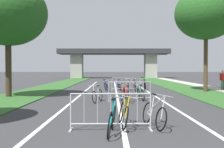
{
  "coord_description": "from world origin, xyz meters",
  "views": [
    {
      "loc": [
        -0.32,
        -2.43,
        1.73
      ],
      "look_at": [
        -0.34,
        19.63,
        1.29
      ],
      "focal_mm": 39.74,
      "sensor_mm": 36.0,
      "label": 1
    }
  ],
  "objects_px": {
    "bicycle_blue_1": "(106,87)",
    "bicycle_black_8": "(145,86)",
    "crowd_barrier_third": "(126,84)",
    "pedestrian_pushing_bike": "(223,78)",
    "tree_left_maple_mid": "(8,13)",
    "bicycle_teal_7": "(112,119)",
    "bicycle_orange_9": "(125,93)",
    "bicycle_silver_3": "(154,114)",
    "bicycle_green_5": "(141,94)",
    "bicycle_white_10": "(129,86)",
    "bicycle_purple_4": "(136,86)",
    "crowd_barrier_second": "(130,91)",
    "crowd_barrier_nearest": "(111,112)",
    "bicycle_yellow_2": "(124,114)",
    "tree_right_oak_near": "(206,13)",
    "bicycle_red_6": "(125,95)",
    "bicycle_blue_11": "(119,86)",
    "bicycle_white_0": "(98,95)"
  },
  "relations": [
    {
      "from": "bicycle_red_6",
      "to": "crowd_barrier_nearest",
      "type": "bearing_deg",
      "value": -107.19
    },
    {
      "from": "crowd_barrier_nearest",
      "to": "bicycle_purple_4",
      "type": "height_order",
      "value": "crowd_barrier_nearest"
    },
    {
      "from": "bicycle_red_6",
      "to": "bicycle_teal_7",
      "type": "relative_size",
      "value": 1.0
    },
    {
      "from": "bicycle_white_0",
      "to": "bicycle_red_6",
      "type": "height_order",
      "value": "bicycle_white_0"
    },
    {
      "from": "tree_left_maple_mid",
      "to": "bicycle_white_10",
      "type": "xyz_separation_m",
      "value": [
        7.69,
        5.07,
        -4.78
      ]
    },
    {
      "from": "crowd_barrier_second",
      "to": "pedestrian_pushing_bike",
      "type": "bearing_deg",
      "value": 39.7
    },
    {
      "from": "tree_left_maple_mid",
      "to": "bicycle_purple_4",
      "type": "relative_size",
      "value": 4.34
    },
    {
      "from": "crowd_barrier_third",
      "to": "pedestrian_pushing_bike",
      "type": "relative_size",
      "value": 1.42
    },
    {
      "from": "bicycle_white_0",
      "to": "pedestrian_pushing_bike",
      "type": "bearing_deg",
      "value": -130.31
    },
    {
      "from": "bicycle_teal_7",
      "to": "crowd_barrier_second",
      "type": "bearing_deg",
      "value": 87.67
    },
    {
      "from": "bicycle_blue_1",
      "to": "bicycle_orange_9",
      "type": "height_order",
      "value": "bicycle_orange_9"
    },
    {
      "from": "bicycle_red_6",
      "to": "bicycle_teal_7",
      "type": "height_order",
      "value": "bicycle_teal_7"
    },
    {
      "from": "bicycle_blue_11",
      "to": "tree_right_oak_near",
      "type": "bearing_deg",
      "value": -19.62
    },
    {
      "from": "crowd_barrier_nearest",
      "to": "bicycle_red_6",
      "type": "relative_size",
      "value": 1.36
    },
    {
      "from": "crowd_barrier_second",
      "to": "tree_right_oak_near",
      "type": "bearing_deg",
      "value": 41.07
    },
    {
      "from": "crowd_barrier_nearest",
      "to": "bicycle_silver_3",
      "type": "height_order",
      "value": "crowd_barrier_nearest"
    },
    {
      "from": "bicycle_blue_11",
      "to": "crowd_barrier_second",
      "type": "bearing_deg",
      "value": -93.88
    },
    {
      "from": "crowd_barrier_second",
      "to": "bicycle_silver_3",
      "type": "bearing_deg",
      "value": -87.11
    },
    {
      "from": "bicycle_green_5",
      "to": "crowd_barrier_nearest",
      "type": "bearing_deg",
      "value": -109.6
    },
    {
      "from": "crowd_barrier_third",
      "to": "bicycle_blue_1",
      "type": "relative_size",
      "value": 1.43
    },
    {
      "from": "bicycle_blue_11",
      "to": "crowd_barrier_nearest",
      "type": "bearing_deg",
      "value": -99.71
    },
    {
      "from": "bicycle_blue_1",
      "to": "bicycle_black_8",
      "type": "xyz_separation_m",
      "value": [
        3.13,
        0.95,
        -0.01
      ]
    },
    {
      "from": "bicycle_teal_7",
      "to": "bicycle_black_8",
      "type": "bearing_deg",
      "value": 84.55
    },
    {
      "from": "bicycle_blue_1",
      "to": "pedestrian_pushing_bike",
      "type": "xyz_separation_m",
      "value": [
        9.42,
        0.78,
        0.64
      ]
    },
    {
      "from": "tree_right_oak_near",
      "to": "bicycle_white_0",
      "type": "xyz_separation_m",
      "value": [
        -7.82,
        -5.67,
        -5.54
      ]
    },
    {
      "from": "bicycle_teal_7",
      "to": "bicycle_orange_9",
      "type": "xyz_separation_m",
      "value": [
        0.71,
        7.25,
        -0.0
      ]
    },
    {
      "from": "crowd_barrier_second",
      "to": "bicycle_green_5",
      "type": "bearing_deg",
      "value": 36.26
    },
    {
      "from": "bicycle_teal_7",
      "to": "bicycle_white_10",
      "type": "relative_size",
      "value": 0.99
    },
    {
      "from": "bicycle_red_6",
      "to": "bicycle_blue_11",
      "type": "xyz_separation_m",
      "value": [
        -0.09,
        7.17,
        -0.02
      ]
    },
    {
      "from": "tree_left_maple_mid",
      "to": "pedestrian_pushing_bike",
      "type": "height_order",
      "value": "tree_left_maple_mid"
    },
    {
      "from": "crowd_barrier_second",
      "to": "pedestrian_pushing_bike",
      "type": "relative_size",
      "value": 1.42
    },
    {
      "from": "crowd_barrier_second",
      "to": "bicycle_green_5",
      "type": "xyz_separation_m",
      "value": [
        0.64,
        0.47,
        -0.16
      ]
    },
    {
      "from": "crowd_barrier_second",
      "to": "bicycle_red_6",
      "type": "height_order",
      "value": "crowd_barrier_second"
    },
    {
      "from": "crowd_barrier_nearest",
      "to": "bicycle_black_8",
      "type": "bearing_deg",
      "value": 78.37
    },
    {
      "from": "bicycle_blue_1",
      "to": "pedestrian_pushing_bike",
      "type": "bearing_deg",
      "value": 173.24
    },
    {
      "from": "crowd_barrier_third",
      "to": "tree_right_oak_near",
      "type": "bearing_deg",
      "value": -9.94
    },
    {
      "from": "bicycle_white_0",
      "to": "bicycle_purple_4",
      "type": "relative_size",
      "value": 1.02
    },
    {
      "from": "bicycle_black_8",
      "to": "pedestrian_pushing_bike",
      "type": "relative_size",
      "value": 1.0
    },
    {
      "from": "tree_left_maple_mid",
      "to": "bicycle_orange_9",
      "type": "relative_size",
      "value": 4.05
    },
    {
      "from": "bicycle_red_6",
      "to": "bicycle_blue_11",
      "type": "distance_m",
      "value": 7.17
    },
    {
      "from": "bicycle_blue_1",
      "to": "pedestrian_pushing_bike",
      "type": "relative_size",
      "value": 0.99
    },
    {
      "from": "bicycle_silver_3",
      "to": "bicycle_green_5",
      "type": "relative_size",
      "value": 1.03
    },
    {
      "from": "tree_left_maple_mid",
      "to": "bicycle_purple_4",
      "type": "bearing_deg",
      "value": 26.67
    },
    {
      "from": "tree_right_oak_near",
      "to": "pedestrian_pushing_bike",
      "type": "relative_size",
      "value": 4.8
    },
    {
      "from": "crowd_barrier_second",
      "to": "bicycle_white_0",
      "type": "relative_size",
      "value": 1.39
    },
    {
      "from": "bicycle_orange_9",
      "to": "bicycle_yellow_2",
      "type": "bearing_deg",
      "value": -89.06
    },
    {
      "from": "tree_left_maple_mid",
      "to": "bicycle_black_8",
      "type": "distance_m",
      "value": 11.37
    },
    {
      "from": "pedestrian_pushing_bike",
      "to": "bicycle_blue_1",
      "type": "bearing_deg",
      "value": 170.04
    },
    {
      "from": "crowd_barrier_second",
      "to": "bicycle_blue_11",
      "type": "relative_size",
      "value": 1.45
    },
    {
      "from": "crowd_barrier_third",
      "to": "bicycle_yellow_2",
      "type": "relative_size",
      "value": 1.39
    }
  ]
}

